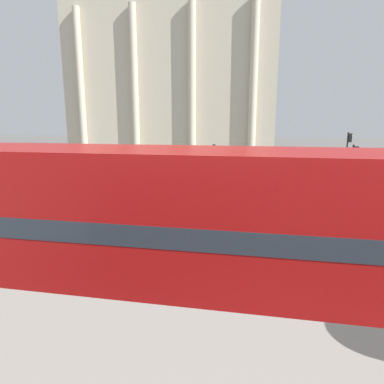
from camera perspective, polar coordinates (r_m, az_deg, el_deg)
The scene contains 10 objects.
double_decker_bus at distance 8.01m, azimuth -6.11°, elevation -6.20°, with size 10.28×2.75×4.22m.
plaza_building_left at distance 51.18m, azimuth -2.23°, elevation 18.75°, with size 27.27×17.14×21.92m.
traffic_light_near at distance 14.47m, azimuth 3.91°, elevation 2.63°, with size 0.42×0.24×3.86m.
traffic_light_mid at distance 22.20m, azimuth 25.29°, elevation 4.10°, with size 0.42×0.24×3.45m.
traffic_light_far at distance 30.49m, azimuth 24.54°, elevation 6.51°, with size 0.42×0.24×3.90m.
car_white at distance 25.60m, azimuth 6.20°, elevation 2.51°, with size 4.20×1.93×1.35m.
car_black at distance 30.91m, azimuth 7.26°, elevation 4.09°, with size 4.20×1.93×1.35m.
pedestrian_red at distance 36.71m, azimuth 22.90°, elevation 5.01°, with size 0.32×0.32×1.79m.
pedestrian_blue at distance 19.14m, azimuth 19.82°, elevation -0.24°, with size 0.32×0.32×1.82m.
pedestrian_olive at distance 34.53m, azimuth 1.22°, elevation 5.53°, with size 0.32×0.32×1.76m.
Camera 1 is at (-0.71, -2.33, 4.84)m, focal length 32.00 mm.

